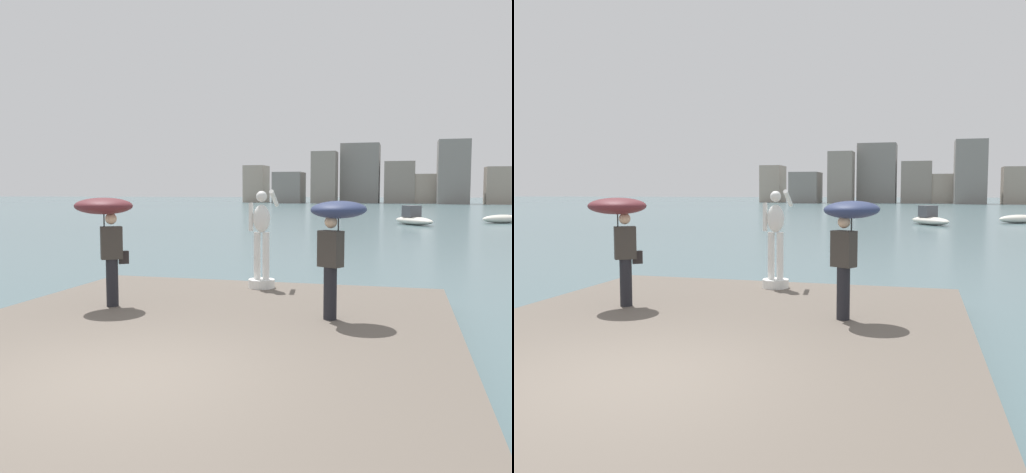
{
  "view_description": "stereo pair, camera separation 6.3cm",
  "coord_description": "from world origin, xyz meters",
  "views": [
    {
      "loc": [
        3.08,
        -5.65,
        2.52
      ],
      "look_at": [
        0.0,
        5.94,
        1.55
      ],
      "focal_mm": 39.06,
      "sensor_mm": 36.0,
      "label": 1
    },
    {
      "loc": [
        3.14,
        -5.64,
        2.52
      ],
      "look_at": [
        0.0,
        5.94,
        1.55
      ],
      "focal_mm": 39.06,
      "sensor_mm": 36.0,
      "label": 2
    }
  ],
  "objects": [
    {
      "name": "ground_plane",
      "position": [
        0.0,
        40.0,
        0.0
      ],
      "size": [
        400.0,
        400.0,
        0.0
      ],
      "primitive_type": "plane",
      "color": "#4C666B"
    },
    {
      "name": "distant_skyline",
      "position": [
        0.04,
        117.82,
        5.14
      ],
      "size": [
        65.31,
        13.26,
        12.99
      ],
      "color": "#A89989",
      "rests_on": "ground"
    },
    {
      "name": "boat_mid",
      "position": [
        10.71,
        42.24,
        0.34
      ],
      "size": [
        3.61,
        2.58,
        0.67
      ],
      "color": "silver",
      "rests_on": "ground"
    },
    {
      "name": "boat_near",
      "position": [
        3.8,
        38.19,
        0.46
      ],
      "size": [
        3.53,
        4.29,
        1.45
      ],
      "color": "silver",
      "rests_on": "ground"
    },
    {
      "name": "statue_white_figure",
      "position": [
        0.07,
        6.15,
        1.32
      ],
      "size": [
        0.58,
        0.85,
        2.17
      ],
      "color": "white",
      "rests_on": "pier"
    },
    {
      "name": "onlooker_left",
      "position": [
        -2.2,
        3.48,
        2.02
      ],
      "size": [
        1.46,
        1.47,
        2.02
      ],
      "color": "black",
      "rests_on": "pier"
    },
    {
      "name": "onlooker_right",
      "position": [
        2.01,
        3.46,
        1.95
      ],
      "size": [
        1.24,
        1.24,
        1.98
      ],
      "color": "black",
      "rests_on": "pier"
    },
    {
      "name": "pier",
      "position": [
        0.0,
        1.98,
        0.2
      ],
      "size": [
        7.93,
        9.97,
        0.4
      ],
      "primitive_type": "cube",
      "color": "#60564C",
      "rests_on": "ground"
    }
  ]
}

